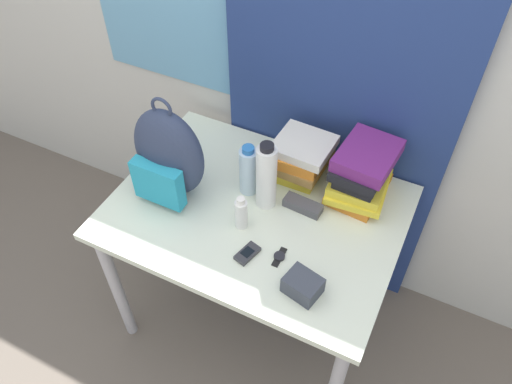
{
  "coord_description": "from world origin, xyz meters",
  "views": [
    {
      "loc": [
        0.55,
        -0.72,
        2.23
      ],
      "look_at": [
        0.0,
        0.41,
        0.88
      ],
      "focal_mm": 35.0,
      "sensor_mm": 36.0,
      "label": 1
    }
  ],
  "objects_px": {
    "backpack": "(168,156)",
    "book_stack_center": "(362,173)",
    "sunscreen_bottle": "(241,213)",
    "camera_pouch": "(303,285)",
    "book_stack_left": "(302,157)",
    "sports_bottle": "(266,177)",
    "cell_phone": "(247,253)",
    "wristwatch": "(279,257)",
    "sunglasses_case": "(303,205)",
    "water_bottle": "(249,171)"
  },
  "relations": [
    {
      "from": "sunscreen_bottle",
      "to": "cell_phone",
      "type": "relative_size",
      "value": 1.43
    },
    {
      "from": "water_bottle",
      "to": "sports_bottle",
      "type": "height_order",
      "value": "sports_bottle"
    },
    {
      "from": "book_stack_left",
      "to": "book_stack_center",
      "type": "distance_m",
      "value": 0.25
    },
    {
      "from": "sunscreen_bottle",
      "to": "camera_pouch",
      "type": "bearing_deg",
      "value": -27.57
    },
    {
      "from": "cell_phone",
      "to": "wristwatch",
      "type": "xyz_separation_m",
      "value": [
        0.11,
        0.04,
        -0.0
      ]
    },
    {
      "from": "wristwatch",
      "to": "book_stack_center",
      "type": "bearing_deg",
      "value": 70.34
    },
    {
      "from": "cell_phone",
      "to": "sunglasses_case",
      "type": "distance_m",
      "value": 0.3
    },
    {
      "from": "water_bottle",
      "to": "sunscreen_bottle",
      "type": "bearing_deg",
      "value": -71.59
    },
    {
      "from": "book_stack_center",
      "to": "cell_phone",
      "type": "height_order",
      "value": "book_stack_center"
    },
    {
      "from": "sunglasses_case",
      "to": "camera_pouch",
      "type": "bearing_deg",
      "value": -67.66
    },
    {
      "from": "wristwatch",
      "to": "water_bottle",
      "type": "bearing_deg",
      "value": 134.93
    },
    {
      "from": "sunscreen_bottle",
      "to": "water_bottle",
      "type": "bearing_deg",
      "value": 108.41
    },
    {
      "from": "cell_phone",
      "to": "sports_bottle",
      "type": "bearing_deg",
      "value": 100.86
    },
    {
      "from": "book_stack_center",
      "to": "sports_bottle",
      "type": "relative_size",
      "value": 0.98
    },
    {
      "from": "book_stack_center",
      "to": "cell_phone",
      "type": "bearing_deg",
      "value": -119.14
    },
    {
      "from": "backpack",
      "to": "camera_pouch",
      "type": "height_order",
      "value": "backpack"
    },
    {
      "from": "cell_phone",
      "to": "sunglasses_case",
      "type": "height_order",
      "value": "sunglasses_case"
    },
    {
      "from": "backpack",
      "to": "book_stack_center",
      "type": "bearing_deg",
      "value": 25.12
    },
    {
      "from": "book_stack_left",
      "to": "sports_bottle",
      "type": "height_order",
      "value": "sports_bottle"
    },
    {
      "from": "cell_phone",
      "to": "book_stack_center",
      "type": "bearing_deg",
      "value": 60.86
    },
    {
      "from": "sports_bottle",
      "to": "wristwatch",
      "type": "relative_size",
      "value": 3.43
    },
    {
      "from": "wristwatch",
      "to": "camera_pouch",
      "type": "bearing_deg",
      "value": -36.18
    },
    {
      "from": "book_stack_left",
      "to": "camera_pouch",
      "type": "bearing_deg",
      "value": -66.55
    },
    {
      "from": "backpack",
      "to": "wristwatch",
      "type": "height_order",
      "value": "backpack"
    },
    {
      "from": "water_bottle",
      "to": "wristwatch",
      "type": "xyz_separation_m",
      "value": [
        0.25,
        -0.25,
        -0.1
      ]
    },
    {
      "from": "sports_bottle",
      "to": "sunscreen_bottle",
      "type": "relative_size",
      "value": 2.03
    },
    {
      "from": "backpack",
      "to": "camera_pouch",
      "type": "xyz_separation_m",
      "value": [
        0.63,
        -0.2,
        -0.15
      ]
    },
    {
      "from": "sports_bottle",
      "to": "sunglasses_case",
      "type": "distance_m",
      "value": 0.19
    },
    {
      "from": "sunglasses_case",
      "to": "wristwatch",
      "type": "height_order",
      "value": "sunglasses_case"
    },
    {
      "from": "book_stack_center",
      "to": "sunglasses_case",
      "type": "distance_m",
      "value": 0.26
    },
    {
      "from": "backpack",
      "to": "wristwatch",
      "type": "bearing_deg",
      "value": -12.26
    },
    {
      "from": "wristwatch",
      "to": "sunscreen_bottle",
      "type": "bearing_deg",
      "value": 159.08
    },
    {
      "from": "cell_phone",
      "to": "wristwatch",
      "type": "relative_size",
      "value": 1.18
    },
    {
      "from": "sunglasses_case",
      "to": "wristwatch",
      "type": "xyz_separation_m",
      "value": [
        0.01,
        -0.25,
        -0.01
      ]
    },
    {
      "from": "water_bottle",
      "to": "camera_pouch",
      "type": "relative_size",
      "value": 1.67
    },
    {
      "from": "book_stack_left",
      "to": "sports_bottle",
      "type": "relative_size",
      "value": 0.79
    },
    {
      "from": "sports_bottle",
      "to": "camera_pouch",
      "type": "height_order",
      "value": "sports_bottle"
    },
    {
      "from": "camera_pouch",
      "to": "sunscreen_bottle",
      "type": "bearing_deg",
      "value": 152.43
    },
    {
      "from": "book_stack_center",
      "to": "wristwatch",
      "type": "relative_size",
      "value": 3.36
    },
    {
      "from": "camera_pouch",
      "to": "wristwatch",
      "type": "height_order",
      "value": "camera_pouch"
    },
    {
      "from": "cell_phone",
      "to": "wristwatch",
      "type": "height_order",
      "value": "cell_phone"
    },
    {
      "from": "cell_phone",
      "to": "wristwatch",
      "type": "bearing_deg",
      "value": 20.5
    },
    {
      "from": "sunglasses_case",
      "to": "book_stack_center",
      "type": "bearing_deg",
      "value": 46.26
    },
    {
      "from": "backpack",
      "to": "cell_phone",
      "type": "xyz_separation_m",
      "value": [
        0.4,
        -0.15,
        -0.18
      ]
    },
    {
      "from": "book_stack_center",
      "to": "sunscreen_bottle",
      "type": "relative_size",
      "value": 1.99
    },
    {
      "from": "book_stack_left",
      "to": "wristwatch",
      "type": "height_order",
      "value": "book_stack_left"
    },
    {
      "from": "sunscreen_bottle",
      "to": "cell_phone",
      "type": "bearing_deg",
      "value": -54.01
    },
    {
      "from": "book_stack_left",
      "to": "camera_pouch",
      "type": "relative_size",
      "value": 1.75
    },
    {
      "from": "book_stack_left",
      "to": "sunglasses_case",
      "type": "distance_m",
      "value": 0.2
    },
    {
      "from": "book_stack_left",
      "to": "cell_phone",
      "type": "xyz_separation_m",
      "value": [
        -0.01,
        -0.46,
        -0.09
      ]
    }
  ]
}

